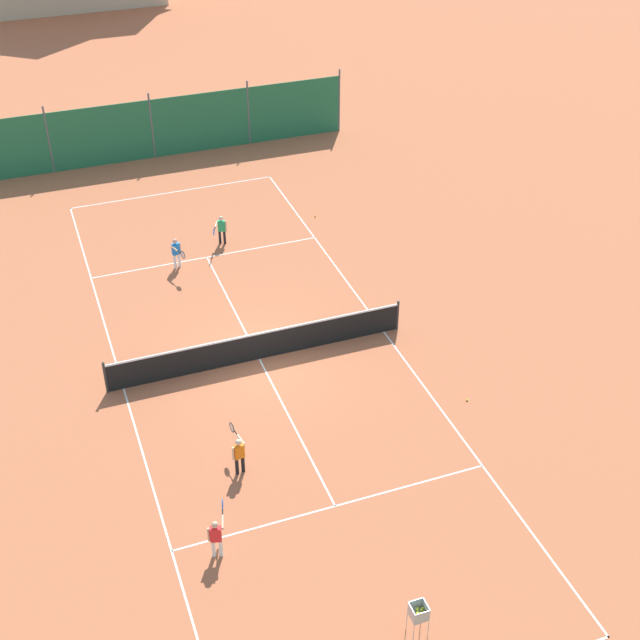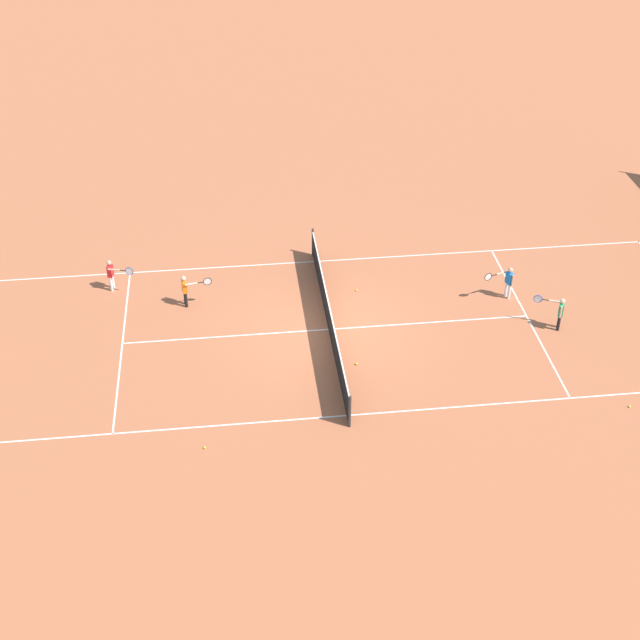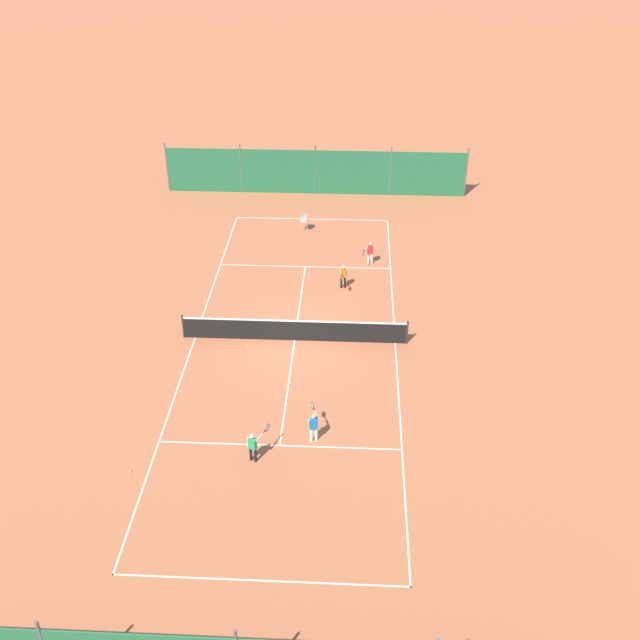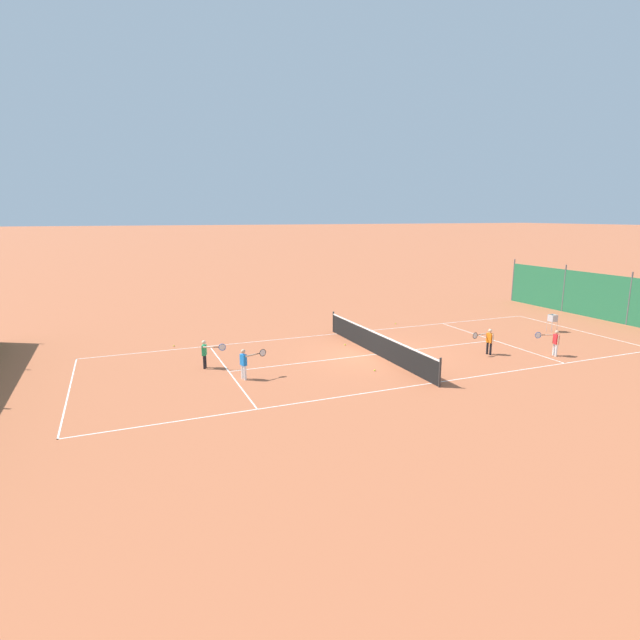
# 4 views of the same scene
# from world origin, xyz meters

# --- Properties ---
(ground_plane) EXTENTS (600.00, 600.00, 0.00)m
(ground_plane) POSITION_xyz_m (0.00, 0.00, 0.00)
(ground_plane) COLOR #B7603D
(court_line_markings) EXTENTS (8.25, 23.85, 0.01)m
(court_line_markings) POSITION_xyz_m (0.00, 0.00, 0.00)
(court_line_markings) COLOR white
(court_line_markings) RESTS_ON ground
(tennis_net) EXTENTS (9.18, 0.08, 1.06)m
(tennis_net) POSITION_xyz_m (0.00, 0.00, 0.50)
(tennis_net) COLOR #2D2D2D
(tennis_net) RESTS_ON ground
(windscreen_fence_near) EXTENTS (17.28, 0.08, 2.90)m
(windscreen_fence_near) POSITION_xyz_m (-0.00, -15.50, 1.31)
(windscreen_fence_near) COLOR #236B42
(windscreen_fence_near) RESTS_ON ground
(player_far_baseline) EXTENTS (0.37, 1.01, 1.14)m
(player_far_baseline) POSITION_xyz_m (-1.12, 6.03, 0.67)
(player_far_baseline) COLOR white
(player_far_baseline) RESTS_ON ground
(player_far_service) EXTENTS (0.58, 0.91, 1.12)m
(player_far_service) POSITION_xyz_m (-3.09, -6.85, 0.66)
(player_far_service) COLOR white
(player_far_service) RESTS_ON ground
(player_near_service) EXTENTS (0.67, 0.87, 1.12)m
(player_near_service) POSITION_xyz_m (0.76, 7.12, 0.66)
(player_near_service) COLOR black
(player_near_service) RESTS_ON ground
(player_near_baseline) EXTENTS (0.38, 0.99, 1.13)m
(player_near_baseline) POSITION_xyz_m (-1.87, -4.40, 0.66)
(player_near_baseline) COLOR black
(player_near_baseline) RESTS_ON ground
(tennis_ball_by_net_right) EXTENTS (0.07, 0.07, 0.07)m
(tennis_ball_by_net_right) POSITION_xyz_m (4.67, 7.91, 0.03)
(tennis_ball_by_net_right) COLOR #CCE033
(tennis_ball_by_net_right) RESTS_ON ground
(tennis_ball_by_net_left) EXTENTS (0.07, 0.07, 0.07)m
(tennis_ball_by_net_left) POSITION_xyz_m (-2.07, 1.20, 0.03)
(tennis_ball_by_net_left) COLOR #CCE033
(tennis_ball_by_net_left) RESTS_ON ground
(tennis_ball_far_corner) EXTENTS (0.07, 0.07, 0.07)m
(tennis_ball_far_corner) POSITION_xyz_m (1.87, 0.60, 0.03)
(tennis_ball_far_corner) COLOR #CCE033
(tennis_ball_far_corner) RESTS_ON ground
(tennis_ball_near_corner) EXTENTS (0.07, 0.07, 0.07)m
(tennis_ball_near_corner) POSITION_xyz_m (4.97, -3.93, 0.03)
(tennis_ball_near_corner) COLOR #CCE033
(tennis_ball_near_corner) RESTS_ON ground
(ball_hopper) EXTENTS (0.36, 0.36, 0.89)m
(ball_hopper) POSITION_xyz_m (0.33, -10.40, 0.66)
(ball_hopper) COLOR #B7B7BC
(ball_hopper) RESTS_ON ground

